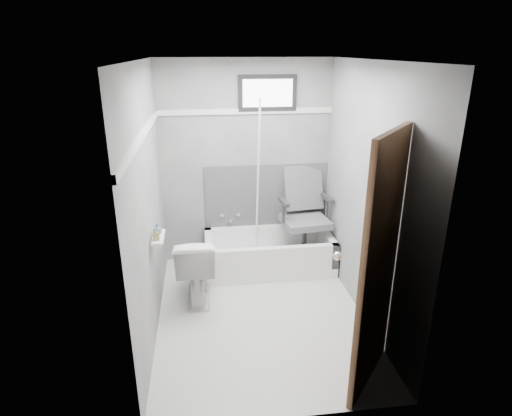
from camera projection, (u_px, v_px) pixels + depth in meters
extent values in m
plane|color=white|center=(260.00, 314.00, 4.27)|extent=(2.60, 2.60, 0.00)
plane|color=silver|center=(262.00, 60.00, 3.43)|extent=(2.60, 2.60, 0.00)
cube|color=slate|center=(246.00, 164.00, 5.06)|extent=(2.00, 0.02, 2.40)
cube|color=slate|center=(290.00, 270.00, 2.64)|extent=(2.00, 0.02, 2.40)
cube|color=slate|center=(148.00, 206.00, 3.73)|extent=(0.02, 2.60, 2.40)
cube|color=slate|center=(367.00, 196.00, 3.97)|extent=(0.02, 2.60, 2.40)
imported|color=white|center=(196.00, 267.00, 4.44)|extent=(0.42, 0.73, 0.71)
cube|color=#4C4C4F|center=(266.00, 196.00, 5.22)|extent=(1.50, 0.02, 0.78)
cube|color=white|center=(245.00, 111.00, 4.83)|extent=(2.00, 0.02, 0.06)
cube|color=white|center=(143.00, 135.00, 3.52)|extent=(0.02, 2.60, 0.06)
cylinder|color=white|center=(258.00, 182.00, 4.90)|extent=(0.02, 0.35, 1.93)
cube|color=white|center=(158.00, 237.00, 3.83)|extent=(0.10, 0.32, 0.02)
imported|color=olive|center=(156.00, 234.00, 3.73)|extent=(0.06, 0.06, 0.11)
imported|color=slate|center=(157.00, 229.00, 3.86)|extent=(0.11, 0.11, 0.10)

